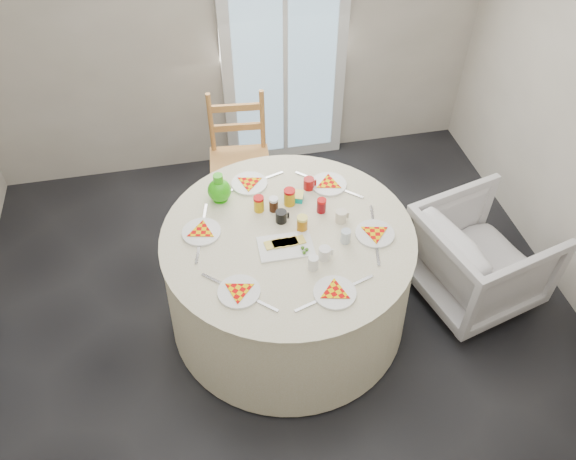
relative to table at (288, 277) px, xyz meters
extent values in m
plane|color=black|center=(-0.07, -0.22, -0.38)|extent=(4.00, 4.00, 0.00)
cube|color=#BCB5A3|center=(-0.07, 1.78, 0.93)|extent=(4.00, 0.02, 2.60)
cube|color=silver|center=(0.33, 1.73, 0.68)|extent=(1.00, 0.08, 2.10)
cylinder|color=beige|center=(0.00, 0.00, 0.00)|extent=(1.55, 1.55, 0.79)
imported|color=silver|center=(1.29, -0.07, 0.02)|extent=(0.86, 0.89, 0.76)
cube|color=#00ABA8|center=(0.10, 0.29, 0.41)|extent=(0.14, 0.12, 0.05)
camera|label=1|loc=(-0.47, -2.25, 2.75)|focal=35.00mm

